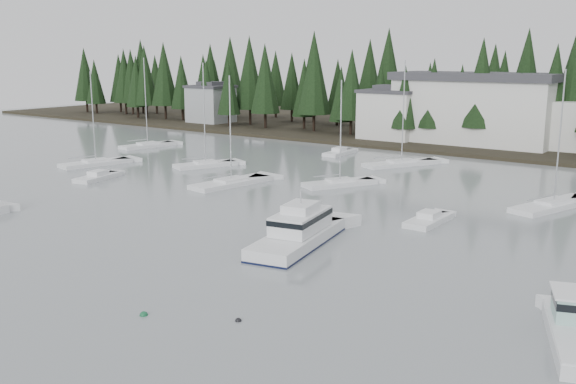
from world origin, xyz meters
name	(u,v)px	position (x,y,z in m)	size (l,w,h in m)	color
far_shore_land	(533,139)	(0.00, 97.00, 0.00)	(240.00, 54.00, 1.00)	black
conifer_treeline	(512,146)	(0.00, 86.00, 0.00)	(200.00, 22.00, 20.00)	black
house_west	(390,113)	(-18.00, 79.00, 4.65)	(9.54, 7.42, 8.75)	silver
house_far_west	(211,103)	(-60.00, 81.00, 4.40)	(8.48, 7.42, 8.25)	#999EA0
harbor_inn	(488,110)	(-2.96, 82.34, 5.78)	(29.50, 11.50, 10.90)	silver
cabin_cruiser_center	(299,235)	(3.96, 22.16, 0.72)	(5.59, 11.68, 4.82)	white
sailboat_0	(231,184)	(-15.16, 36.21, 0.06)	(4.25, 10.23, 12.45)	white
sailboat_1	(553,207)	(16.36, 46.15, 0.07)	(5.77, 11.05, 13.36)	white
sailboat_3	(206,166)	(-25.66, 43.17, 0.08)	(5.55, 8.45, 13.65)	white
sailboat_5	(401,165)	(-5.81, 58.93, 0.07)	(7.25, 10.68, 13.98)	white
sailboat_6	(148,147)	(-45.31, 50.85, 0.08)	(4.16, 9.13, 14.19)	white
sailboat_8	(340,185)	(-5.32, 43.01, 0.07)	(6.15, 8.58, 11.99)	white
sailboat_9	(96,164)	(-38.05, 35.59, 0.06)	(4.68, 9.57, 12.56)	white
runabout_0	(98,178)	(-29.68, 29.49, 0.13)	(3.48, 6.47, 1.42)	white
runabout_1	(429,222)	(9.29, 33.85, 0.13)	(2.21, 5.85, 1.42)	white
runabout_3	(339,154)	(-17.25, 62.11, 0.13)	(2.50, 6.40, 1.42)	white
mooring_buoy_green	(144,315)	(4.96, 6.03, 0.00)	(0.46, 0.46, 0.46)	#145933
mooring_buoy_dark	(238,321)	(9.67, 8.54, 0.00)	(0.36, 0.36, 0.36)	black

